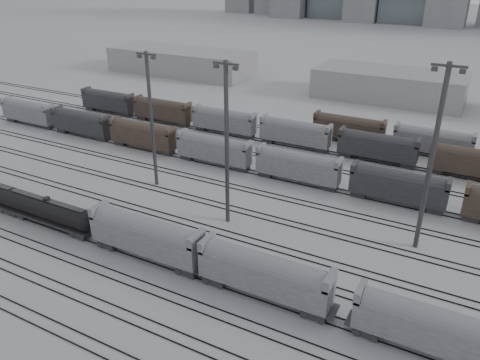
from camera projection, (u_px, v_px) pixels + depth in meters
The scene contains 14 objects.
ground at pixel (147, 263), 60.39m from camera, with size 900.00×900.00×0.00m, color silver.
tracks at pixel (216, 206), 74.32m from camera, with size 220.00×71.50×0.16m.
tank_car_b at pixel (49, 210), 67.95m from camera, with size 17.78×2.96×4.39m.
hopper_car_a at pixel (146, 235), 59.88m from camera, with size 16.27×3.23×5.82m.
hopper_car_b at pixel (264, 273), 52.76m from camera, with size 15.88×3.15×5.68m.
hopper_car_c at pixel (433, 327), 45.16m from camera, with size 15.11×3.00×5.40m.
light_mast_b at pixel (151, 118), 76.54m from camera, with size 3.65×0.58×22.80m.
light_mast_c at pixel (227, 142), 64.80m from camera, with size 3.82×0.61×23.88m.
light_mast_d at pixel (432, 157), 58.25m from camera, with size 4.00×0.64×25.03m.
bg_string_near at pixel (298, 167), 81.32m from camera, with size 151.00×3.00×5.60m.
bg_string_mid at pixel (377, 148), 89.82m from camera, with size 151.00×3.00×5.60m.
bg_string_far at pixel (480, 150), 88.75m from camera, with size 66.00×3.00×5.60m.
warehouse_left at pixel (181, 62), 160.06m from camera, with size 50.00×18.00×8.00m, color #A3A3A5.
warehouse_mid at pixel (389, 85), 130.22m from camera, with size 40.00×18.00×8.00m, color #A3A3A5.
Camera 1 is at (34.20, -38.46, 35.48)m, focal length 35.00 mm.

